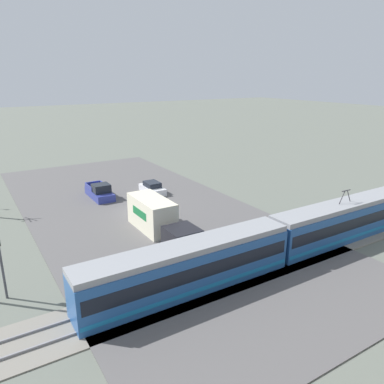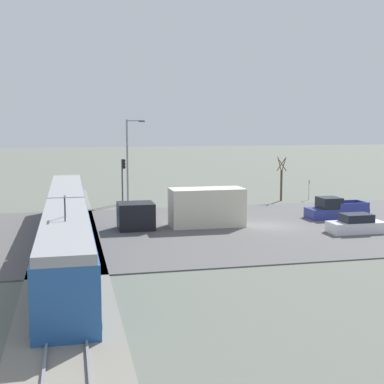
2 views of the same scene
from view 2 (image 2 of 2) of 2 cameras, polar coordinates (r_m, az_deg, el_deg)
ground_plane at (r=43.33m, az=8.38°, el=-3.70°), size 320.00×320.00×0.00m
road_surface at (r=43.33m, az=8.38°, el=-3.65°), size 22.47×51.94×0.08m
rail_bed at (r=40.43m, az=-13.13°, el=-4.53°), size 55.22×4.40×0.22m
light_rail_tram at (r=35.81m, az=-13.22°, el=-3.33°), size 31.85×2.62×4.48m
box_truck at (r=42.29m, az=-0.22°, el=-1.86°), size 2.56×9.99×3.03m
pickup_truck at (r=48.09m, az=15.05°, el=-1.86°), size 2.07×5.22×1.82m
sedan_car_0 at (r=42.03m, az=17.11°, el=-3.36°), size 1.85×4.20×1.42m
traffic_light_pole at (r=54.54m, az=-7.37°, el=1.80°), size 0.28×0.47×4.67m
street_tree at (r=58.04m, az=9.51°, el=1.18°), size 1.12×0.93×4.73m
street_lamp_near_crossing at (r=56.10m, az=-6.73°, el=3.91°), size 0.36×1.95×8.67m
no_parking_sign at (r=59.55m, az=12.37°, el=0.47°), size 0.32×0.08×2.17m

